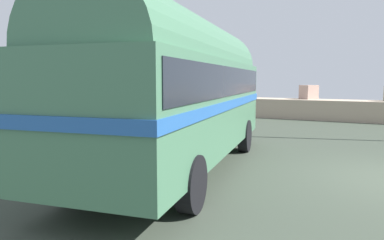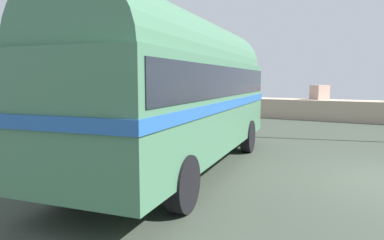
{
  "view_description": "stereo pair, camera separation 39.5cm",
  "coord_description": "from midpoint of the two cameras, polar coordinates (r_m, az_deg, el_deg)",
  "views": [
    {
      "loc": [
        -0.69,
        -8.68,
        2.19
      ],
      "look_at": [
        -4.69,
        -0.9,
        1.19
      ],
      "focal_mm": 33.08,
      "sensor_mm": 36.0,
      "label": 1
    },
    {
      "loc": [
        -0.34,
        -8.49,
        2.19
      ],
      "look_at": [
        -4.69,
        -0.9,
        1.19
      ],
      "focal_mm": 33.08,
      "sensor_mm": 36.0,
      "label": 2
    }
  ],
  "objects": [
    {
      "name": "vintage_coach",
      "position": [
        8.44,
        -0.49,
        5.57
      ],
      "size": [
        3.78,
        8.86,
        3.7
      ],
      "rotation": [
        0.0,
        0.0,
        0.16
      ],
      "color": "black",
      "rests_on": "ground"
    }
  ]
}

